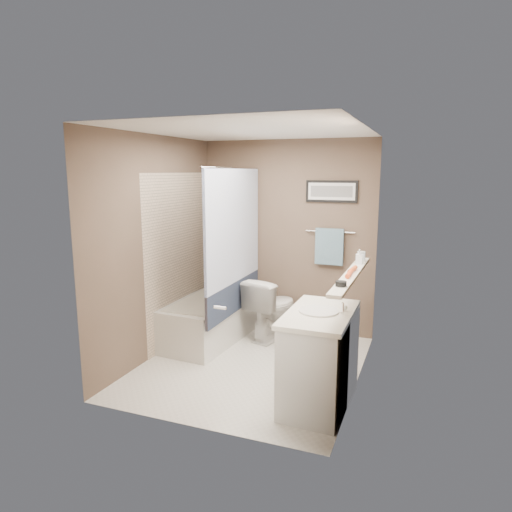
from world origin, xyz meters
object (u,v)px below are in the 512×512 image
at_px(vanity, 320,361).
at_px(hair_brush_front, 349,274).
at_px(toilet, 272,308).
at_px(candle_bowl_near, 341,284).
at_px(bathtub, 212,318).
at_px(hair_brush_back, 353,269).
at_px(soap_bottle, 359,257).
at_px(glass_jar, 361,256).

height_order(vanity, hair_brush_front, hair_brush_front).
bearing_deg(toilet, candle_bowl_near, 140.23).
relative_size(bathtub, toilet, 1.98).
bearing_deg(candle_bowl_near, hair_brush_back, 90.00).
bearing_deg(vanity, candle_bowl_near, -33.88).
distance_m(toilet, hair_brush_back, 1.65).
bearing_deg(vanity, bathtub, 147.39).
xyz_separation_m(vanity, soap_bottle, (0.19, 0.82, 0.79)).
distance_m(vanity, soap_bottle, 1.15).
distance_m(candle_bowl_near, hair_brush_back, 0.56).
bearing_deg(vanity, soap_bottle, 79.64).
bearing_deg(candle_bowl_near, vanity, 143.82).
xyz_separation_m(vanity, glass_jar, (0.19, 0.97, 0.77)).
xyz_separation_m(candle_bowl_near, hair_brush_back, (0.00, 0.56, 0.00)).
bearing_deg(candle_bowl_near, soap_bottle, 90.00).
relative_size(toilet, vanity, 0.84).
bearing_deg(glass_jar, hair_brush_front, -90.00).
bearing_deg(candle_bowl_near, toilet, 125.66).
xyz_separation_m(candle_bowl_near, hair_brush_front, (0.00, 0.37, 0.00)).
xyz_separation_m(candle_bowl_near, glass_jar, (0.00, 1.10, 0.03)).
height_order(toilet, hair_brush_front, hair_brush_front).
bearing_deg(hair_brush_back, candle_bowl_near, -90.00).
distance_m(toilet, candle_bowl_near, 2.03).
xyz_separation_m(hair_brush_front, hair_brush_back, (0.00, 0.19, 0.00)).
distance_m(bathtub, glass_jar, 2.01).
relative_size(candle_bowl_near, glass_jar, 0.90).
height_order(vanity, soap_bottle, soap_bottle).
xyz_separation_m(toilet, candle_bowl_near, (1.10, -1.53, 0.76)).
relative_size(bathtub, glass_jar, 15.00).
distance_m(vanity, candle_bowl_near, 0.77).
height_order(bathtub, hair_brush_back, hair_brush_back).
height_order(vanity, candle_bowl_near, candle_bowl_near).
bearing_deg(hair_brush_back, glass_jar, 90.00).
relative_size(bathtub, soap_bottle, 10.49).
xyz_separation_m(toilet, glass_jar, (1.10, -0.43, 0.79)).
relative_size(hair_brush_back, glass_jar, 2.20).
bearing_deg(hair_brush_front, vanity, -127.98).
bearing_deg(toilet, vanity, 137.78).
xyz_separation_m(toilet, hair_brush_front, (1.10, -1.16, 0.76)).
bearing_deg(toilet, bathtub, 36.79).
bearing_deg(hair_brush_back, bathtub, 158.92).
bearing_deg(vanity, glass_jar, 81.47).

